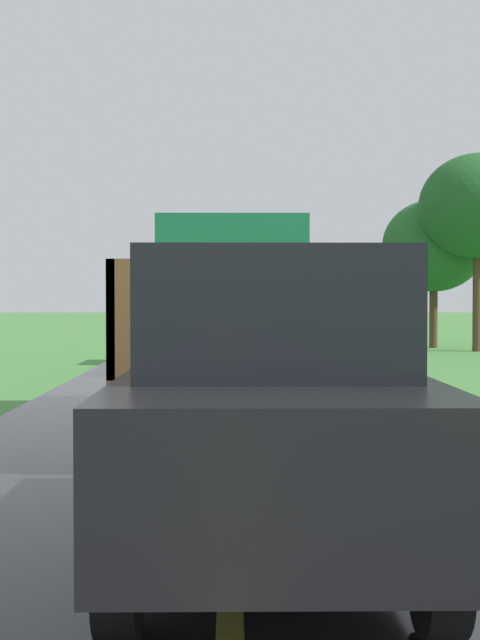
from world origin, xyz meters
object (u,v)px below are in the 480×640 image
object	(u,v)px
banana_truck_far	(233,308)
following_car	(268,403)
roadside_tree_mid_right	(478,207)
roadside_tree_far_left	(434,246)
banana_truck_near	(232,318)

from	to	relation	value
banana_truck_far	following_car	distance (m)	15.64
roadside_tree_mid_right	roadside_tree_far_left	xyz separation A→B (m)	(-0.93, 2.00, -1.14)
roadside_tree_mid_right	banana_truck_near	bearing A→B (deg)	-116.39
banana_truck_near	banana_truck_far	xyz separation A→B (m)	(0.05, 9.48, 0.01)
banana_truck_far	roadside_tree_mid_right	size ratio (longest dim) A/B	0.92
banana_truck_far	following_car	xyz separation A→B (m)	(0.16, -15.63, -0.40)
banana_truck_far	roadside_tree_mid_right	xyz separation A→B (m)	(7.88, 6.50, 3.18)
banana_truck_near	roadside_tree_far_left	world-z (taller)	roadside_tree_far_left
banana_truck_near	roadside_tree_mid_right	bearing A→B (deg)	63.61
roadside_tree_far_left	banana_truck_near	bearing A→B (deg)	-111.28
banana_truck_near	banana_truck_far	bearing A→B (deg)	89.72
banana_truck_near	roadside_tree_far_left	xyz separation A→B (m)	(7.00, 17.97, 2.05)
banana_truck_far	roadside_tree_far_left	distance (m)	11.17
roadside_tree_mid_right	roadside_tree_far_left	distance (m)	2.48
roadside_tree_far_left	roadside_tree_mid_right	bearing A→B (deg)	-65.11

